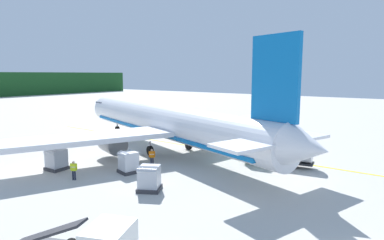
{
  "coord_description": "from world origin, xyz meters",
  "views": [
    {
      "loc": [
        -16.11,
        -1.04,
        8.95
      ],
      "look_at": [
        14.75,
        21.27,
        3.62
      ],
      "focal_mm": 30.7,
      "sensor_mm": 36.0,
      "label": 1
    }
  ],
  "objects_px": {
    "cargo_container_far": "(149,178)",
    "service_truck_fuel": "(276,151)",
    "crew_loader_left": "(152,156)",
    "airliner_foreground": "(166,122)",
    "cargo_container_mid": "(128,162)",
    "crew_marshaller": "(74,169)",
    "cargo_container_near": "(56,160)"
  },
  "relations": [
    {
      "from": "crew_loader_left",
      "to": "cargo_container_far",
      "type": "bearing_deg",
      "value": -138.95
    },
    {
      "from": "cargo_container_far",
      "to": "crew_marshaller",
      "type": "bearing_deg",
      "value": 105.23
    },
    {
      "from": "crew_marshaller",
      "to": "airliner_foreground",
      "type": "bearing_deg",
      "value": 2.79
    },
    {
      "from": "airliner_foreground",
      "to": "service_truck_fuel",
      "type": "bearing_deg",
      "value": -81.92
    },
    {
      "from": "crew_loader_left",
      "to": "airliner_foreground",
      "type": "bearing_deg",
      "value": 28.15
    },
    {
      "from": "crew_loader_left",
      "to": "cargo_container_near",
      "type": "bearing_deg",
      "value": 134.34
    },
    {
      "from": "crew_marshaller",
      "to": "crew_loader_left",
      "type": "distance_m",
      "value": 7.51
    },
    {
      "from": "cargo_container_near",
      "to": "airliner_foreground",
      "type": "bearing_deg",
      "value": -15.81
    },
    {
      "from": "airliner_foreground",
      "to": "cargo_container_far",
      "type": "bearing_deg",
      "value": -145.16
    },
    {
      "from": "airliner_foreground",
      "to": "cargo_container_far",
      "type": "distance_m",
      "value": 13.48
    },
    {
      "from": "airliner_foreground",
      "to": "cargo_container_mid",
      "type": "relative_size",
      "value": 19.8
    },
    {
      "from": "cargo_container_near",
      "to": "crew_marshaller",
      "type": "distance_m",
      "value": 4.09
    },
    {
      "from": "cargo_container_far",
      "to": "airliner_foreground",
      "type": "bearing_deg",
      "value": 34.84
    },
    {
      "from": "cargo_container_near",
      "to": "crew_marshaller",
      "type": "relative_size",
      "value": 1.25
    },
    {
      "from": "cargo_container_near",
      "to": "cargo_container_far",
      "type": "relative_size",
      "value": 0.9
    },
    {
      "from": "service_truck_fuel",
      "to": "crew_marshaller",
      "type": "xyz_separation_m",
      "value": [
        -14.59,
        12.13,
        -0.42
      ]
    },
    {
      "from": "airliner_foreground",
      "to": "crew_marshaller",
      "type": "bearing_deg",
      "value": -177.21
    },
    {
      "from": "cargo_container_mid",
      "to": "cargo_container_far",
      "type": "xyz_separation_m",
      "value": [
        -2.28,
        -4.75,
        0.0
      ]
    },
    {
      "from": "airliner_foreground",
      "to": "cargo_container_mid",
      "type": "xyz_separation_m",
      "value": [
        -8.61,
        -2.83,
        -2.42
      ]
    },
    {
      "from": "airliner_foreground",
      "to": "cargo_container_near",
      "type": "distance_m",
      "value": 12.62
    },
    {
      "from": "service_truck_fuel",
      "to": "cargo_container_mid",
      "type": "distance_m",
      "value": 14.4
    },
    {
      "from": "crew_marshaller",
      "to": "crew_loader_left",
      "type": "height_order",
      "value": "crew_loader_left"
    },
    {
      "from": "cargo_container_near",
      "to": "crew_loader_left",
      "type": "distance_m",
      "value": 8.96
    },
    {
      "from": "service_truck_fuel",
      "to": "cargo_container_near",
      "type": "relative_size",
      "value": 3.31
    },
    {
      "from": "crew_loader_left",
      "to": "cargo_container_mid",
      "type": "bearing_deg",
      "value": 176.05
    },
    {
      "from": "cargo_container_near",
      "to": "crew_marshaller",
      "type": "bearing_deg",
      "value": -102.09
    },
    {
      "from": "service_truck_fuel",
      "to": "crew_marshaller",
      "type": "distance_m",
      "value": 18.98
    },
    {
      "from": "crew_marshaller",
      "to": "cargo_container_near",
      "type": "bearing_deg",
      "value": 77.91
    },
    {
      "from": "cargo_container_far",
      "to": "service_truck_fuel",
      "type": "bearing_deg",
      "value": -22.18
    },
    {
      "from": "cargo_container_near",
      "to": "cargo_container_far",
      "type": "xyz_separation_m",
      "value": [
        1.04,
        -10.95,
        -0.01
      ]
    },
    {
      "from": "service_truck_fuel",
      "to": "cargo_container_far",
      "type": "distance_m",
      "value": 13.72
    },
    {
      "from": "cargo_container_far",
      "to": "crew_marshaller",
      "type": "relative_size",
      "value": 1.4
    }
  ]
}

